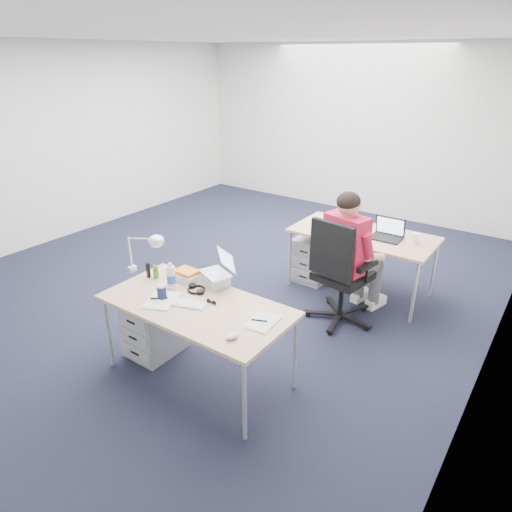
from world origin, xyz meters
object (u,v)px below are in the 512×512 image
(seated_person, at_px, (353,255))
(sunglasses, at_px, (211,302))
(headphones, at_px, (196,289))
(desk_lamp, at_px, (140,252))
(dark_laptop, at_px, (387,229))
(bear_figurine, at_px, (156,271))
(drawer_pedestal_near, at_px, (155,326))
(silver_laptop, at_px, (215,270))
(can_koozie, at_px, (162,292))
(cordless_phone, at_px, (148,270))
(office_chair, at_px, (339,293))
(desk_near, at_px, (196,309))
(wireless_keyboard, at_px, (189,304))
(book_stack, at_px, (187,275))
(water_bottle, at_px, (171,276))
(desk_far, at_px, (363,237))
(drawer_pedestal_far, at_px, (314,258))
(far_cup, at_px, (415,238))

(seated_person, bearing_deg, sunglasses, -92.86)
(headphones, bearing_deg, desk_lamp, -155.21)
(dark_laptop, bearing_deg, bear_figurine, -123.44)
(drawer_pedestal_near, distance_m, dark_laptop, 2.67)
(seated_person, relative_size, silver_laptop, 4.64)
(sunglasses, height_order, desk_lamp, desk_lamp)
(can_koozie, bearing_deg, bear_figurine, 143.63)
(cordless_phone, distance_m, dark_laptop, 2.59)
(bear_figurine, bearing_deg, desk_lamp, -165.20)
(headphones, bearing_deg, dark_laptop, 85.09)
(office_chair, distance_m, drawer_pedestal_near, 1.90)
(dark_laptop, bearing_deg, desk_near, -108.92)
(wireless_keyboard, height_order, sunglasses, sunglasses)
(book_stack, bearing_deg, headphones, -26.33)
(office_chair, bearing_deg, drawer_pedestal_near, -119.37)
(drawer_pedestal_near, distance_m, cordless_phone, 0.54)
(silver_laptop, bearing_deg, cordless_phone, -135.80)
(water_bottle, distance_m, bear_figurine, 0.29)
(desk_near, relative_size, bear_figurine, 12.38)
(wireless_keyboard, distance_m, bear_figurine, 0.62)
(desk_far, distance_m, sunglasses, 2.25)
(headphones, bearing_deg, office_chair, 80.34)
(book_stack, bearing_deg, drawer_pedestal_far, 83.55)
(wireless_keyboard, bearing_deg, headphones, 100.16)
(water_bottle, bearing_deg, drawer_pedestal_far, 84.29)
(dark_laptop, bearing_deg, can_koozie, -114.27)
(wireless_keyboard, bearing_deg, bear_figurine, 143.47)
(wireless_keyboard, bearing_deg, office_chair, 50.86)
(bear_figurine, bearing_deg, drawer_pedestal_far, 72.84)
(seated_person, relative_size, far_cup, 12.48)
(seated_person, relative_size, wireless_keyboard, 4.93)
(desk_far, relative_size, desk_lamp, 3.39)
(seated_person, bearing_deg, dark_laptop, 90.34)
(drawer_pedestal_near, xyz_separation_m, drawer_pedestal_far, (0.46, 2.23, 0.00))
(desk_near, bearing_deg, drawer_pedestal_near, 175.85)
(drawer_pedestal_far, bearing_deg, headphones, -90.66)
(office_chair, relative_size, can_koozie, 9.11)
(water_bottle, height_order, far_cup, water_bottle)
(far_cup, bearing_deg, desk_far, -175.96)
(desk_far, distance_m, seated_person, 0.58)
(desk_far, bearing_deg, drawer_pedestal_near, -115.23)
(dark_laptop, distance_m, far_cup, 0.31)
(desk_far, distance_m, office_chair, 0.84)
(water_bottle, bearing_deg, cordless_phone, 173.26)
(headphones, bearing_deg, silver_laptop, 87.48)
(drawer_pedestal_far, xyz_separation_m, far_cup, (1.17, 0.06, 0.51))
(sunglasses, relative_size, far_cup, 0.89)
(desk_near, xyz_separation_m, office_chair, (0.57, 1.54, -0.36))
(desk_near, height_order, book_stack, book_stack)
(office_chair, xyz_separation_m, drawer_pedestal_near, (-1.16, -1.50, -0.05))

